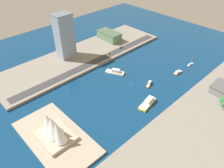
{
  "coord_description": "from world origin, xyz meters",
  "views": [
    {
      "loc": [
        -127.22,
        152.32,
        147.43
      ],
      "look_at": [
        10.35,
        20.05,
        5.11
      ],
      "focal_mm": 34.78,
      "sensor_mm": 36.0,
      "label": 1
    }
  ],
  "objects_px": {
    "taxi_yellow_cab": "(109,53)",
    "terminal_long_green": "(109,36)",
    "tugboat_red": "(178,72)",
    "tower_tall_glass": "(64,36)",
    "traffic_light_waterfront": "(98,61)",
    "ferry_yellow_fast": "(148,103)",
    "water_taxi_orange": "(149,84)",
    "suv_black": "(121,48)",
    "ferry_white_commuter": "(115,72)",
    "opera_landmark": "(53,129)",
    "sailboat_small_white": "(190,64)"
  },
  "relations": [
    {
      "from": "ferry_white_commuter",
      "to": "ferry_yellow_fast",
      "type": "distance_m",
      "value": 64.75
    },
    {
      "from": "ferry_yellow_fast",
      "to": "water_taxi_orange",
      "type": "bearing_deg",
      "value": -54.0
    },
    {
      "from": "water_taxi_orange",
      "to": "ferry_white_commuter",
      "type": "height_order",
      "value": "ferry_white_commuter"
    },
    {
      "from": "tower_tall_glass",
      "to": "taxi_yellow_cab",
      "type": "bearing_deg",
      "value": -127.53
    },
    {
      "from": "traffic_light_waterfront",
      "to": "suv_black",
      "type": "bearing_deg",
      "value": -79.45
    },
    {
      "from": "tugboat_red",
      "to": "terminal_long_green",
      "type": "distance_m",
      "value": 123.48
    },
    {
      "from": "sailboat_small_white",
      "to": "tower_tall_glass",
      "type": "height_order",
      "value": "tower_tall_glass"
    },
    {
      "from": "traffic_light_waterfront",
      "to": "water_taxi_orange",
      "type": "bearing_deg",
      "value": -169.1
    },
    {
      "from": "ferry_yellow_fast",
      "to": "tower_tall_glass",
      "type": "bearing_deg",
      "value": 2.12
    },
    {
      "from": "ferry_white_commuter",
      "to": "sailboat_small_white",
      "type": "distance_m",
      "value": 99.28
    },
    {
      "from": "ferry_white_commuter",
      "to": "suv_black",
      "type": "relative_size",
      "value": 5.09
    },
    {
      "from": "terminal_long_green",
      "to": "suv_black",
      "type": "xyz_separation_m",
      "value": [
        -33.05,
        7.87,
        -5.19
      ]
    },
    {
      "from": "sailboat_small_white",
      "to": "suv_black",
      "type": "distance_m",
      "value": 97.42
    },
    {
      "from": "sailboat_small_white",
      "to": "suv_black",
      "type": "xyz_separation_m",
      "value": [
        90.83,
        35.1,
        2.86
      ]
    },
    {
      "from": "tugboat_red",
      "to": "ferry_yellow_fast",
      "type": "relative_size",
      "value": 0.54
    },
    {
      "from": "ferry_yellow_fast",
      "to": "opera_landmark",
      "type": "height_order",
      "value": "opera_landmark"
    },
    {
      "from": "sailboat_small_white",
      "to": "traffic_light_waterfront",
      "type": "bearing_deg",
      "value": 46.87
    },
    {
      "from": "tugboat_red",
      "to": "ferry_white_commuter",
      "type": "bearing_deg",
      "value": 46.11
    },
    {
      "from": "ferry_white_commuter",
      "to": "taxi_yellow_cab",
      "type": "relative_size",
      "value": 4.99
    },
    {
      "from": "tower_tall_glass",
      "to": "taxi_yellow_cab",
      "type": "relative_size",
      "value": 12.15
    },
    {
      "from": "ferry_white_commuter",
      "to": "suv_black",
      "type": "bearing_deg",
      "value": -52.46
    },
    {
      "from": "tugboat_red",
      "to": "taxi_yellow_cab",
      "type": "xyz_separation_m",
      "value": [
        89.73,
        30.95,
        2.56
      ]
    },
    {
      "from": "opera_landmark",
      "to": "tower_tall_glass",
      "type": "bearing_deg",
      "value": -38.71
    },
    {
      "from": "sailboat_small_white",
      "to": "tugboat_red",
      "type": "bearing_deg",
      "value": 88.69
    },
    {
      "from": "tugboat_red",
      "to": "opera_landmark",
      "type": "bearing_deg",
      "value": 83.8
    },
    {
      "from": "ferry_white_commuter",
      "to": "traffic_light_waterfront",
      "type": "bearing_deg",
      "value": 6.44
    },
    {
      "from": "taxi_yellow_cab",
      "to": "suv_black",
      "type": "bearing_deg",
      "value": -88.96
    },
    {
      "from": "tugboat_red",
      "to": "ferry_yellow_fast",
      "type": "bearing_deg",
      "value": 97.96
    },
    {
      "from": "tugboat_red",
      "to": "suv_black",
      "type": "xyz_separation_m",
      "value": [
        90.18,
        6.51,
        2.55
      ]
    },
    {
      "from": "tower_tall_glass",
      "to": "suv_black",
      "type": "distance_m",
      "value": 81.96
    },
    {
      "from": "ferry_white_commuter",
      "to": "suv_black",
      "type": "xyz_separation_m",
      "value": [
        37.27,
        -48.49,
        1.84
      ]
    },
    {
      "from": "tower_tall_glass",
      "to": "traffic_light_waterfront",
      "type": "bearing_deg",
      "value": -158.02
    },
    {
      "from": "tower_tall_glass",
      "to": "suv_black",
      "type": "height_order",
      "value": "tower_tall_glass"
    },
    {
      "from": "taxi_yellow_cab",
      "to": "terminal_long_green",
      "type": "bearing_deg",
      "value": -43.98
    },
    {
      "from": "tower_tall_glass",
      "to": "traffic_light_waterfront",
      "type": "relative_size",
      "value": 8.87
    },
    {
      "from": "tugboat_red",
      "to": "sailboat_small_white",
      "type": "xyz_separation_m",
      "value": [
        -0.66,
        -28.59,
        -0.32
      ]
    },
    {
      "from": "ferry_white_commuter",
      "to": "taxi_yellow_cab",
      "type": "bearing_deg",
      "value": -33.15
    },
    {
      "from": "taxi_yellow_cab",
      "to": "opera_landmark",
      "type": "distance_m",
      "value": 149.08
    },
    {
      "from": "taxi_yellow_cab",
      "to": "ferry_yellow_fast",
      "type": "bearing_deg",
      "value": 158.24
    },
    {
      "from": "suv_black",
      "to": "taxi_yellow_cab",
      "type": "xyz_separation_m",
      "value": [
        -0.45,
        24.44,
        0.02
      ]
    },
    {
      "from": "water_taxi_orange",
      "to": "tower_tall_glass",
      "type": "xyz_separation_m",
      "value": [
        114.85,
        31.3,
        30.2
      ]
    },
    {
      "from": "ferry_white_commuter",
      "to": "terminal_long_green",
      "type": "bearing_deg",
      "value": -38.72
    },
    {
      "from": "traffic_light_waterfront",
      "to": "ferry_yellow_fast",
      "type": "bearing_deg",
      "value": 172.07
    },
    {
      "from": "terminal_long_green",
      "to": "opera_landmark",
      "type": "bearing_deg",
      "value": 123.05
    },
    {
      "from": "ferry_white_commuter",
      "to": "tower_tall_glass",
      "type": "xyz_separation_m",
      "value": [
        71.18,
        20.69,
        29.81
      ]
    },
    {
      "from": "terminal_long_green",
      "to": "tugboat_red",
      "type": "bearing_deg",
      "value": 179.37
    },
    {
      "from": "tugboat_red",
      "to": "taxi_yellow_cab",
      "type": "distance_m",
      "value": 94.96
    },
    {
      "from": "ferry_white_commuter",
      "to": "opera_landmark",
      "type": "bearing_deg",
      "value": 108.46
    },
    {
      "from": "tugboat_red",
      "to": "ferry_white_commuter",
      "type": "relative_size",
      "value": 0.58
    },
    {
      "from": "opera_landmark",
      "to": "ferry_yellow_fast",
      "type": "bearing_deg",
      "value": -106.86
    }
  ]
}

